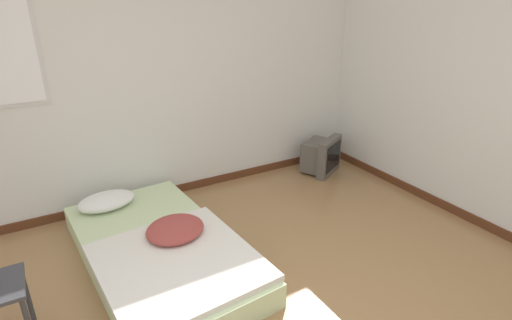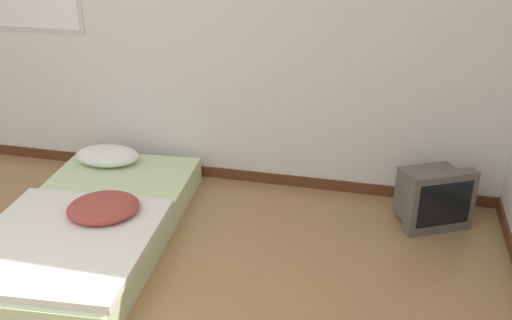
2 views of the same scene
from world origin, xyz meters
name	(u,v)px [view 2 (image 2 of 2)]	position (x,y,z in m)	size (l,w,h in m)	color
wall_back	(178,23)	(-0.02, 2.69, 1.29)	(7.49, 0.08, 2.60)	silver
mattress_bed	(90,223)	(-0.29, 1.51, 0.13)	(1.23, 2.10, 0.35)	beige
crt_tv	(433,197)	(2.02, 2.30, 0.22)	(0.56, 0.52, 0.46)	#56514C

